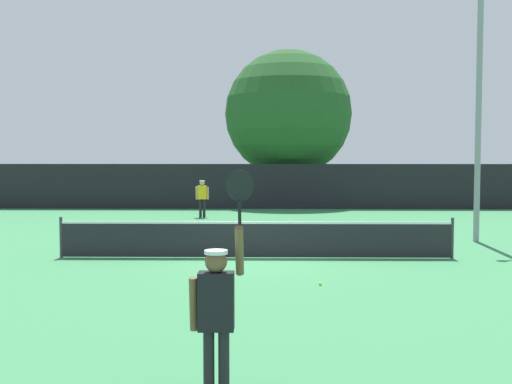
{
  "coord_description": "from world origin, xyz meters",
  "views": [
    {
      "loc": [
        0.29,
        -16.55,
        2.71
      ],
      "look_at": [
        -0.07,
        4.84,
        1.45
      ],
      "focal_mm": 44.74,
      "sensor_mm": 36.0,
      "label": 1
    }
  ],
  "objects_px": {
    "tennis_ball": "(320,284)",
    "parked_car_near": "(132,187)",
    "player_receiving": "(202,195)",
    "light_pole": "(479,85)",
    "large_tree": "(288,114)",
    "player_serving": "(217,303)"
  },
  "relations": [
    {
      "from": "parked_car_near",
      "to": "player_serving",
      "type": "bearing_deg",
      "value": -84.96
    },
    {
      "from": "large_tree",
      "to": "tennis_ball",
      "type": "bearing_deg",
      "value": -90.14
    },
    {
      "from": "parked_car_near",
      "to": "player_receiving",
      "type": "bearing_deg",
      "value": -71.48
    },
    {
      "from": "player_serving",
      "to": "player_receiving",
      "type": "bearing_deg",
      "value": 96.25
    },
    {
      "from": "player_serving",
      "to": "light_pole",
      "type": "distance_m",
      "value": 15.38
    },
    {
      "from": "player_serving",
      "to": "player_receiving",
      "type": "xyz_separation_m",
      "value": [
        -2.26,
        20.65,
        -0.16
      ]
    },
    {
      "from": "tennis_ball",
      "to": "parked_car_near",
      "type": "xyz_separation_m",
      "value": [
        -9.08,
        24.39,
        0.74
      ]
    },
    {
      "from": "player_serving",
      "to": "light_pole",
      "type": "relative_size",
      "value": 0.3
    },
    {
      "from": "player_receiving",
      "to": "light_pole",
      "type": "relative_size",
      "value": 0.19
    },
    {
      "from": "player_serving",
      "to": "tennis_ball",
      "type": "distance_m",
      "value": 6.7
    },
    {
      "from": "tennis_ball",
      "to": "parked_car_near",
      "type": "relative_size",
      "value": 0.02
    },
    {
      "from": "player_serving",
      "to": "parked_car_near",
      "type": "relative_size",
      "value": 0.57
    },
    {
      "from": "player_receiving",
      "to": "large_tree",
      "type": "xyz_separation_m",
      "value": [
        3.95,
        7.44,
        3.95
      ]
    },
    {
      "from": "tennis_ball",
      "to": "large_tree",
      "type": "relative_size",
      "value": 0.01
    },
    {
      "from": "tennis_ball",
      "to": "light_pole",
      "type": "height_order",
      "value": "light_pole"
    },
    {
      "from": "player_receiving",
      "to": "parked_car_near",
      "type": "distance_m",
      "value": 11.4
    },
    {
      "from": "player_receiving",
      "to": "light_pole",
      "type": "xyz_separation_m",
      "value": [
        9.31,
        -7.49,
        3.87
      ]
    },
    {
      "from": "tennis_ball",
      "to": "large_tree",
      "type": "xyz_separation_m",
      "value": [
        0.05,
        21.69,
        4.88
      ]
    },
    {
      "from": "light_pole",
      "to": "player_receiving",
      "type": "bearing_deg",
      "value": 141.19
    },
    {
      "from": "player_receiving",
      "to": "tennis_ball",
      "type": "relative_size",
      "value": 23.42
    },
    {
      "from": "large_tree",
      "to": "parked_car_near",
      "type": "xyz_separation_m",
      "value": [
        -9.13,
        2.7,
        -4.14
      ]
    },
    {
      "from": "parked_car_near",
      "to": "large_tree",
      "type": "bearing_deg",
      "value": -25.05
    }
  ]
}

